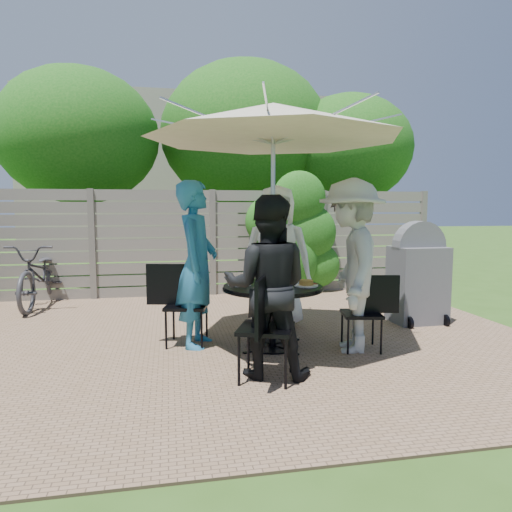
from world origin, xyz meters
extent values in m
plane|color=#32551A|center=(0.00, 0.00, 0.00)|extent=(60.00, 60.00, 0.00)
cube|color=#8B6B51|center=(0.00, 0.50, 0.01)|extent=(7.00, 6.00, 0.02)
cube|color=slate|center=(0.00, 3.00, 0.93)|extent=(8.00, 0.10, 1.85)
ellipsoid|color=#1D5513|center=(1.40, 2.85, 0.90)|extent=(1.20, 0.70, 1.80)
cube|color=#A09385|center=(0.00, 12.00, 2.50)|extent=(10.00, 6.00, 5.00)
ellipsoid|color=#165313|center=(-2.50, 5.00, 2.97)|extent=(3.20, 3.20, 2.72)
ellipsoid|color=#165313|center=(1.00, 5.50, 3.18)|extent=(3.80, 3.80, 3.23)
ellipsoid|color=#165313|center=(3.20, 4.80, 2.83)|extent=(2.80, 2.80, 2.38)
cylinder|color=black|center=(0.34, -0.18, 0.68)|extent=(1.32, 1.32, 0.03)
cylinder|color=black|center=(0.34, -0.18, 0.34)|extent=(0.08, 0.08, 0.68)
cylinder|color=black|center=(0.34, -0.18, 0.02)|extent=(0.57, 0.57, 0.04)
cylinder|color=silver|center=(0.34, -0.18, 1.24)|extent=(0.05, 0.05, 2.48)
cone|color=beige|center=(0.34, -0.18, 2.43)|extent=(3.35, 3.35, 0.38)
cube|color=black|center=(0.61, 0.73, 0.42)|extent=(0.50, 0.50, 0.03)
cube|color=black|center=(0.67, 0.93, 0.64)|extent=(0.14, 0.40, 0.42)
imported|color=white|center=(0.58, 0.62, 0.91)|extent=(1.01, 0.80, 1.82)
cube|color=black|center=(-0.57, 0.09, 0.45)|extent=(0.53, 0.53, 0.04)
cube|color=black|center=(-0.79, 0.14, 0.69)|extent=(0.44, 0.13, 0.45)
imported|color=teal|center=(-0.45, 0.06, 0.91)|extent=(0.61, 0.76, 1.83)
cube|color=black|center=(0.07, -1.09, 0.47)|extent=(0.60, 0.60, 0.04)
cube|color=black|center=(-0.01, -1.31, 0.73)|extent=(0.20, 0.44, 0.47)
imported|color=black|center=(0.11, -0.97, 0.82)|extent=(0.94, 0.82, 1.65)
cube|color=black|center=(1.25, -0.45, 0.41)|extent=(0.46, 0.46, 0.03)
cube|color=black|center=(1.45, -0.48, 0.62)|extent=(0.39, 0.10, 0.41)
imported|color=#BABAB5|center=(1.14, -0.41, 0.92)|extent=(0.99, 1.33, 1.84)
cylinder|color=white|center=(0.44, 0.17, 0.70)|extent=(0.26, 0.26, 0.01)
cylinder|color=#B58835|center=(0.44, 0.17, 0.74)|extent=(0.15, 0.15, 0.05)
cylinder|color=white|center=(0.00, -0.08, 0.70)|extent=(0.26, 0.26, 0.01)
cylinder|color=#B58835|center=(0.00, -0.08, 0.74)|extent=(0.15, 0.15, 0.05)
cylinder|color=white|center=(0.24, -0.52, 0.70)|extent=(0.26, 0.26, 0.01)
cylinder|color=#B58835|center=(0.24, -0.52, 0.74)|extent=(0.15, 0.15, 0.05)
cylinder|color=white|center=(0.69, -0.28, 0.70)|extent=(0.26, 0.26, 0.01)
cylinder|color=#B58835|center=(0.69, -0.28, 0.74)|extent=(0.15, 0.15, 0.05)
cylinder|color=silver|center=(0.31, 0.10, 0.77)|extent=(0.07, 0.07, 0.14)
cylinder|color=silver|center=(0.37, -0.46, 0.77)|extent=(0.07, 0.07, 0.14)
cylinder|color=silver|center=(0.62, -0.15, 0.77)|extent=(0.07, 0.07, 0.14)
cylinder|color=#59280C|center=(0.30, -0.11, 0.78)|extent=(0.09, 0.09, 0.16)
cylinder|color=#C6B293|center=(0.50, 0.00, 0.76)|extent=(0.08, 0.08, 0.12)
imported|color=#333338|center=(-2.71, 2.60, 0.50)|extent=(0.76, 1.93, 1.00)
cube|color=#55555A|center=(2.47, 0.53, 0.51)|extent=(0.68, 0.53, 1.02)
cylinder|color=#55555A|center=(2.47, 0.53, 1.02)|extent=(0.68, 0.22, 0.68)
camera|label=1|loc=(-0.75, -4.92, 1.53)|focal=32.00mm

